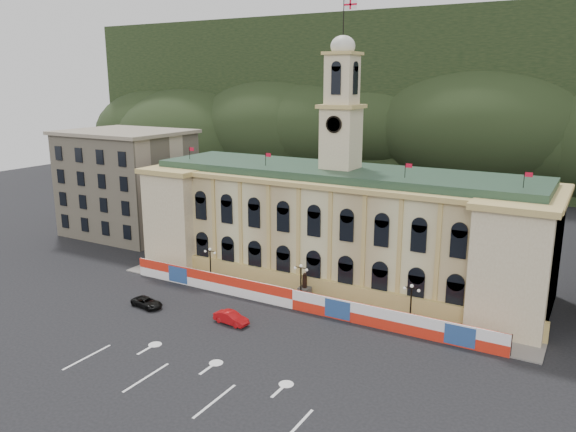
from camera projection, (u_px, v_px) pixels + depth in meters
The scene contains 13 objects.
ground at pixel (219, 361), 55.76m from camera, with size 260.00×260.00×0.00m, color black.
lane_markings at pixel (187, 384), 51.54m from camera, with size 26.00×10.00×0.02m, color white, non-canonical shape.
hill_ridge at pixel (484, 109), 154.03m from camera, with size 230.00×80.00×64.00m.
city_hall at pixel (338, 224), 77.21m from camera, with size 56.20×17.60×37.10m.
side_building_left at pixel (127, 182), 100.41m from camera, with size 21.00×17.00×18.60m.
hoarding_fence at pixel (294, 299), 68.14m from camera, with size 50.00×0.44×2.50m.
pavement at pixel (304, 301), 70.71m from camera, with size 56.00×5.50×0.16m, color slate.
statue at pixel (305, 292), 70.66m from camera, with size 1.40×1.40×3.72m.
lamp_left at pixel (210, 262), 76.13m from camera, with size 1.96×0.44×5.15m.
lamp_center at pixel (301, 280), 69.37m from camera, with size 1.96×0.44×5.15m.
lamp_right at pixel (411, 302), 62.61m from camera, with size 1.96×0.44×5.15m.
red_sedan at pixel (231, 318), 64.09m from camera, with size 4.42×1.88×1.42m, color #B20C10.
black_suv at pixel (147, 302), 68.83m from camera, with size 4.50×2.47×1.20m, color black.
Camera 1 is at (31.19, -40.67, 27.14)m, focal length 35.00 mm.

